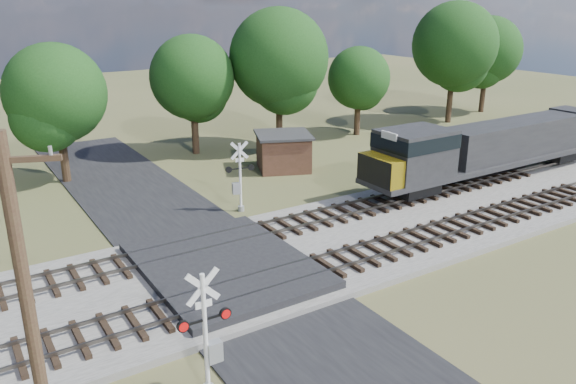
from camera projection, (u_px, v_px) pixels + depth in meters
ground at (230, 278)px, 25.36m from camera, size 160.00×160.00×0.00m
ballast_bed at (389, 226)px, 30.79m from camera, size 140.00×10.00×0.30m
road at (230, 277)px, 25.35m from camera, size 7.00×60.00×0.08m
crossing_panel at (225, 267)px, 25.66m from camera, size 7.00×9.00×0.62m
track_near at (312, 270)px, 25.22m from camera, size 140.00×2.60×0.33m
track_far at (257, 233)px, 29.21m from camera, size 140.00×2.60×0.33m
crossing_signal_near at (209, 344)px, 17.33m from camera, size 1.77×0.38×4.40m
crossing_signal_far at (239, 183)px, 32.79m from camera, size 1.70×0.48×4.26m
utility_pole at (30, 321)px, 12.73m from camera, size 2.19×0.93×9.41m
equipment_shed at (283, 151)px, 41.31m from camera, size 5.13×5.13×2.68m
treeline at (192, 71)px, 42.25m from camera, size 81.19×10.07×11.92m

